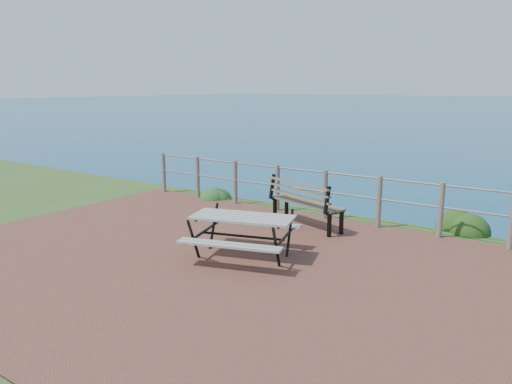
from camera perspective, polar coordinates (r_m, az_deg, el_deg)
ground at (r=7.68m, az=-3.90°, el=-8.44°), size 10.00×7.00×0.12m
safety_railing at (r=10.24m, az=7.90°, el=0.02°), size 9.40×0.10×1.00m
picnic_table at (r=7.87m, az=-1.53°, el=-4.59°), size 1.71×1.33×0.67m
park_bench at (r=9.60m, az=5.82°, el=-0.45°), size 1.71×0.91×0.94m
shrub_lip_west at (r=12.20m, az=-3.84°, el=-0.71°), size 0.66×0.66×0.36m
shrub_lip_east at (r=10.24m, az=21.83°, el=-4.05°), size 0.81×0.81×0.57m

